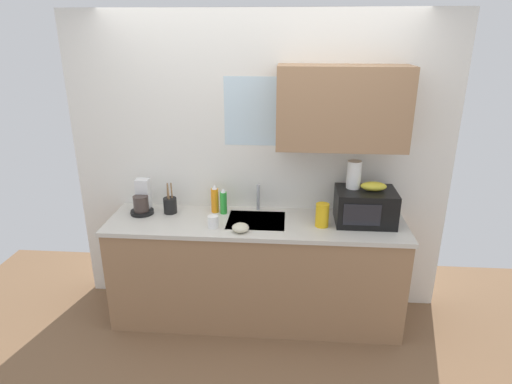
{
  "coord_description": "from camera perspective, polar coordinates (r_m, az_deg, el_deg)",
  "views": [
    {
      "loc": [
        0.25,
        -3.18,
        2.33
      ],
      "look_at": [
        0.0,
        0.0,
        1.15
      ],
      "focal_mm": 30.52,
      "sensor_mm": 36.0,
      "label": 1
    }
  ],
  "objects": [
    {
      "name": "small_bowl",
      "position": [
        3.31,
        -2.04,
        -4.69
      ],
      "size": [
        0.13,
        0.13,
        0.06
      ],
      "primitive_type": "ellipsoid",
      "color": "beige",
      "rests_on": "counter_unit"
    },
    {
      "name": "kitchen_wall_assembly",
      "position": [
        3.62,
        2.37,
        4.75
      ],
      "size": [
        3.16,
        0.42,
        2.5
      ],
      "color": "white",
      "rests_on": "ground"
    },
    {
      "name": "utensil_crock",
      "position": [
        3.7,
        -11.19,
        -1.67
      ],
      "size": [
        0.11,
        0.11,
        0.26
      ],
      "color": "black",
      "rests_on": "counter_unit"
    },
    {
      "name": "coffee_maker",
      "position": [
        3.74,
        -14.67,
        -1.11
      ],
      "size": [
        0.19,
        0.21,
        0.28
      ],
      "color": "black",
      "rests_on": "counter_unit"
    },
    {
      "name": "mug_white",
      "position": [
        3.38,
        -5.65,
        -3.89
      ],
      "size": [
        0.08,
        0.08,
        0.09
      ],
      "primitive_type": "cylinder",
      "color": "white",
      "rests_on": "counter_unit"
    },
    {
      "name": "paper_towel_roll",
      "position": [
        3.48,
        12.71,
        2.24
      ],
      "size": [
        0.11,
        0.11,
        0.22
      ],
      "primitive_type": "cylinder",
      "color": "white",
      "rests_on": "microwave"
    },
    {
      "name": "sink_faucet",
      "position": [
        3.67,
        0.26,
        -0.7
      ],
      "size": [
        0.03,
        0.03,
        0.23
      ],
      "primitive_type": "cylinder",
      "color": "#B2B5BA",
      "rests_on": "counter_unit"
    },
    {
      "name": "microwave",
      "position": [
        3.53,
        14.11,
        -1.86
      ],
      "size": [
        0.46,
        0.35,
        0.27
      ],
      "color": "black",
      "rests_on": "counter_unit"
    },
    {
      "name": "banana_bunch",
      "position": [
        3.48,
        15.16,
        0.73
      ],
      "size": [
        0.2,
        0.11,
        0.07
      ],
      "primitive_type": "ellipsoid",
      "color": "gold",
      "rests_on": "microwave"
    },
    {
      "name": "dish_soap_bottle_orange",
      "position": [
        3.64,
        -5.42,
        -0.95
      ],
      "size": [
        0.06,
        0.06,
        0.24
      ],
      "color": "orange",
      "rests_on": "counter_unit"
    },
    {
      "name": "dish_soap_bottle_green",
      "position": [
        3.61,
        -4.29,
        -1.27
      ],
      "size": [
        0.06,
        0.06,
        0.22
      ],
      "color": "green",
      "rests_on": "counter_unit"
    },
    {
      "name": "counter_unit",
      "position": [
        3.7,
        -0.0,
        -10.11
      ],
      "size": [
        2.39,
        0.63,
        0.9
      ],
      "color": "#9E7551",
      "rests_on": "ground"
    },
    {
      "name": "cereal_canister",
      "position": [
        3.41,
        8.67,
        -3.01
      ],
      "size": [
        0.1,
        0.1,
        0.19
      ],
      "primitive_type": "cylinder",
      "color": "gold",
      "rests_on": "counter_unit"
    }
  ]
}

